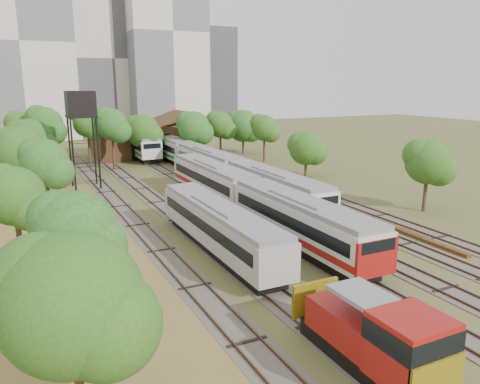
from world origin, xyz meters
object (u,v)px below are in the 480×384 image
railcar_red_set (249,198)px  shunter_locomotive (380,340)px  railcar_green_set (209,163)px  water_tower (81,107)px

railcar_red_set → shunter_locomotive: bearing=-104.0°
railcar_red_set → railcar_green_set: 19.96m
railcar_red_set → shunter_locomotive: 24.77m
railcar_red_set → railcar_green_set: bearing=78.4°
water_tower → railcar_green_set: bearing=-5.2°
shunter_locomotive → railcar_red_set: bearing=76.0°
railcar_green_set → water_tower: (-15.73, 1.44, 7.80)m
railcar_green_set → shunter_locomotive: 44.71m
railcar_green_set → shunter_locomotive: bearing=-102.9°
railcar_red_set → water_tower: size_ratio=2.96×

